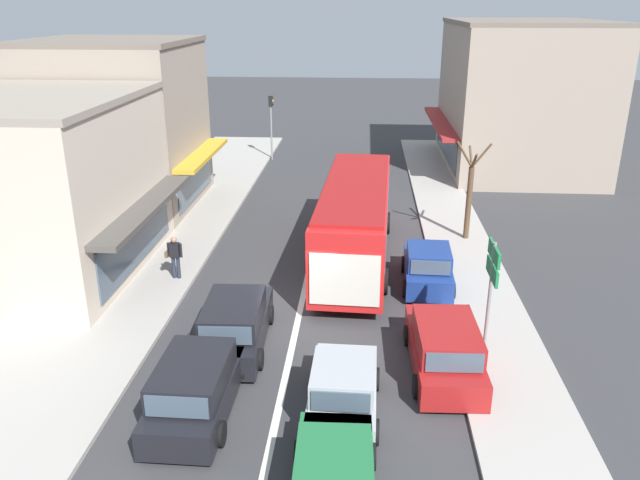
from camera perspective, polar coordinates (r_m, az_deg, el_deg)
ground_plane at (r=21.30m, az=-1.84°, el=-6.46°), size 140.00×140.00×0.00m
lane_centre_line at (r=24.90m, az=-0.91°, el=-2.23°), size 0.20×28.00×0.01m
sidewalk_left at (r=28.07m, az=-14.52°, el=-0.05°), size 5.20×44.00×0.14m
kerb_right at (r=26.97m, az=12.70°, el=-0.77°), size 2.80×44.00×0.12m
shopfront_corner_near at (r=25.45m, az=-24.81°, el=4.34°), size 8.58×9.17×6.74m
shopfront_mid_block at (r=32.87m, az=-18.07°, el=9.91°), size 8.54×7.66×8.19m
building_right_far at (r=41.21m, az=17.74°, el=12.44°), size 9.50×12.26×8.82m
city_bus at (r=24.69m, az=3.25°, el=2.20°), size 3.07×10.95×3.23m
wagon_adjacent_lane_trail at (r=19.06m, az=-7.76°, el=-7.63°), size 2.06×4.56×1.58m
hatchback_behind_bus_near at (r=13.59m, az=1.27°, el=-21.01°), size 1.89×3.74×1.54m
hatchback_queue_far_back at (r=16.03m, az=2.14°, el=-13.60°), size 1.87×3.73×1.54m
wagon_adjacent_lane_lead at (r=16.42m, az=-11.22°, el=-12.97°), size 1.98×4.52×1.58m
parked_wagon_kerb_front at (r=18.02m, az=11.30°, el=-9.66°), size 2.05×4.55×1.58m
parked_hatchback_kerb_second at (r=23.14m, az=9.82°, el=-2.52°), size 1.91×3.75×1.54m
traffic_light_downstreet at (r=41.36m, az=-4.50°, el=11.19°), size 0.33×0.24×4.20m
directional_road_sign at (r=18.13m, az=15.47°, el=-2.89°), size 0.10×1.40×3.60m
street_tree_right at (r=27.49m, az=13.50°, el=4.02°), size 1.48×1.87×4.40m
pedestrian_with_handbag_near at (r=23.63m, az=-13.15°, el=-1.33°), size 0.66×0.26×1.63m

